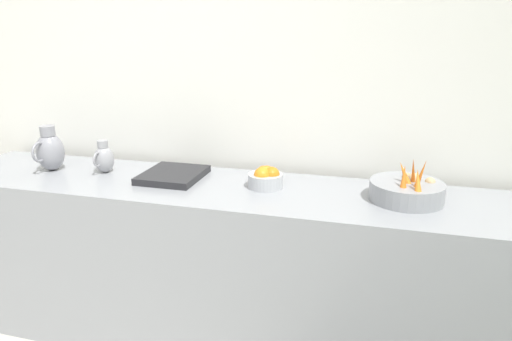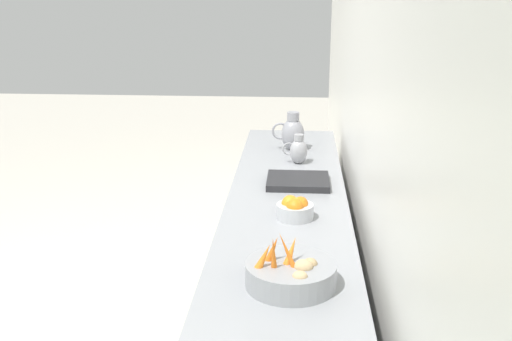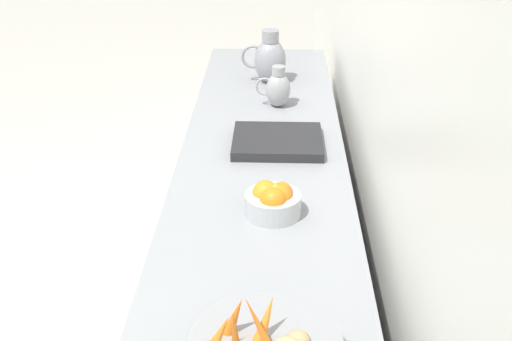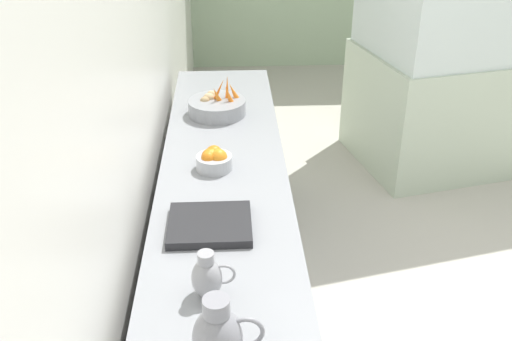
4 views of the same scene
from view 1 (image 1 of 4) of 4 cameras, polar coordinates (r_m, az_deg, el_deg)
The scene contains 7 objects.
tile_wall_left at distance 2.45m, azimuth 11.36°, elevation 13.38°, with size 0.10×8.40×3.00m, color white.
prep_counter at distance 2.44m, azimuth -2.93°, elevation -12.16°, with size 0.62×3.23×0.90m, color gray.
vegetable_colander at distance 2.18m, azimuth 18.66°, elevation -2.39°, with size 0.34×0.34×0.22m.
orange_bowl at distance 2.24m, azimuth 1.25°, elevation -0.86°, with size 0.18×0.18×0.11m.
metal_pitcher_tall at distance 2.75m, azimuth -24.76°, elevation 2.32°, with size 0.21×0.15×0.25m.
metal_pitcher_short at distance 2.61m, azimuth -18.80°, elevation 1.50°, with size 0.15×0.11×0.18m.
counter_sink_basin at distance 2.43m, azimuth -10.50°, elevation -0.56°, with size 0.34×0.30×0.04m, color #232326.
Camera 1 is at (0.49, 0.94, 1.64)m, focal length 31.43 mm.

